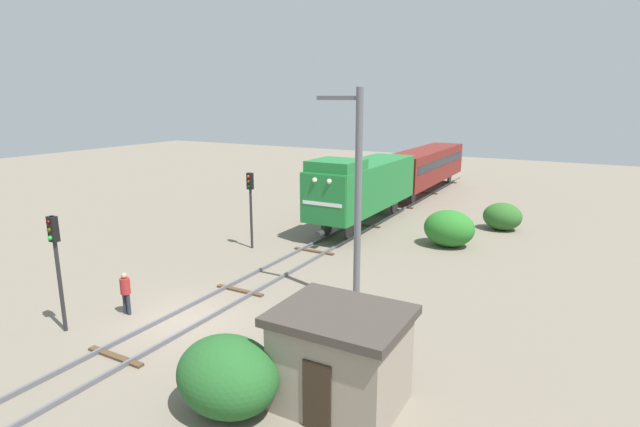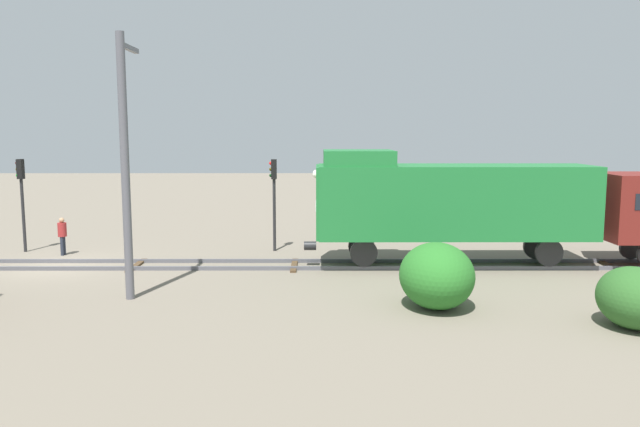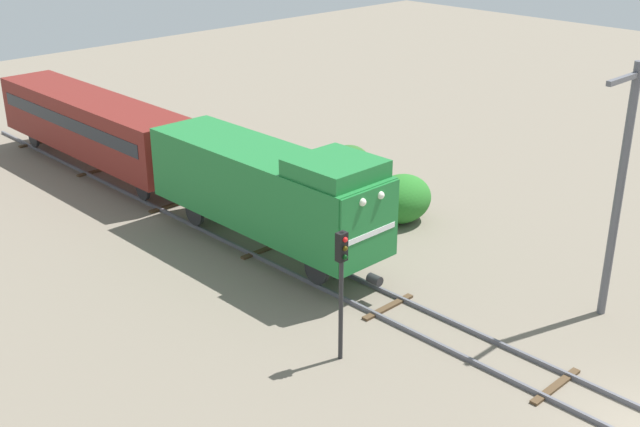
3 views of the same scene
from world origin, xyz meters
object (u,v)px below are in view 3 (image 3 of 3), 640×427
(locomotive, at_px, (268,187))
(catenary_mast, at_px, (619,188))
(passenger_car_leading, at_px, (92,123))
(traffic_signal_mid, at_px, (342,273))

(locomotive, relative_size, catenary_mast, 1.34)
(passenger_car_leading, bearing_deg, traffic_signal_mid, -99.35)
(passenger_car_leading, bearing_deg, locomotive, -90.00)
(locomotive, distance_m, catenary_mast, 12.66)
(traffic_signal_mid, distance_m, catenary_mast, 9.48)
(passenger_car_leading, xyz_separation_m, traffic_signal_mid, (-3.40, -20.66, 0.43))
(locomotive, bearing_deg, traffic_signal_mid, -114.92)
(traffic_signal_mid, height_order, catenary_mast, catenary_mast)
(catenary_mast, bearing_deg, locomotive, 113.23)
(passenger_car_leading, xyz_separation_m, catenary_mast, (4.94, -24.85, 2.04))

